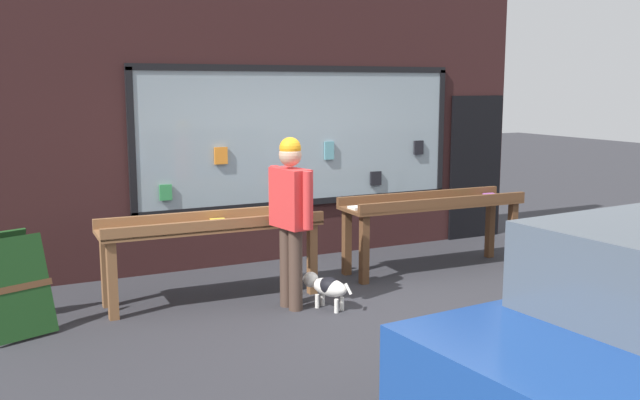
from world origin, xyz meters
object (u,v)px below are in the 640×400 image
(display_table_left, at_px, (212,233))
(display_table_right, at_px, (432,210))
(sandwich_board_sign, at_px, (6,282))
(small_dog, at_px, (327,286))
(person_browsing, at_px, (291,208))

(display_table_left, bearing_deg, display_table_right, 0.03)
(display_table_right, height_order, sandwich_board_sign, display_table_right)
(small_dog, bearing_deg, display_table_right, -90.16)
(display_table_right, distance_m, sandwich_board_sign, 4.81)
(display_table_left, relative_size, sandwich_board_sign, 2.36)
(display_table_left, height_order, small_dog, display_table_left)
(display_table_right, height_order, person_browsing, person_browsing)
(person_browsing, bearing_deg, sandwich_board_sign, 68.45)
(display_table_left, distance_m, sandwich_board_sign, 2.02)
(person_browsing, height_order, small_dog, person_browsing)
(display_table_right, distance_m, small_dog, 2.09)
(display_table_left, xyz_separation_m, small_dog, (0.94, -0.80, -0.49))
(display_table_left, xyz_separation_m, display_table_right, (2.81, 0.00, 0.02))
(display_table_right, xyz_separation_m, sandwich_board_sign, (-4.80, -0.04, -0.28))
(small_dog, height_order, sandwich_board_sign, sandwich_board_sign)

